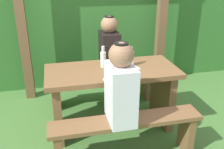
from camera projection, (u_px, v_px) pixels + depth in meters
name	position (u px, v px, depth m)	size (l,w,h in m)	color
ground_plane	(112.00, 126.00, 3.02)	(12.00, 12.00, 0.00)	#447434
hedge_backdrop	(88.00, 7.00, 4.12)	(6.40, 0.98, 2.21)	#316D2B
pergola_post_left	(22.00, 30.00, 3.31)	(0.12, 0.12, 1.93)	brown
pergola_post_right	(161.00, 23.00, 3.71)	(0.12, 0.12, 1.93)	brown
picnic_table	(112.00, 88.00, 2.83)	(1.40, 0.64, 0.71)	brown
bench_near	(126.00, 131.00, 2.38)	(1.40, 0.24, 0.45)	brown
bench_far	(102.00, 81.00, 3.40)	(1.40, 0.24, 0.45)	brown
person_white_shirt	(121.00, 86.00, 2.19)	(0.25, 0.35, 0.72)	silver
person_black_coat	(109.00, 47.00, 3.24)	(0.25, 0.35, 0.72)	black
drinking_glass	(124.00, 66.00, 2.69)	(0.07, 0.07, 0.10)	silver
bottle_left	(103.00, 59.00, 2.76)	(0.06, 0.06, 0.23)	silver
bottle_right	(131.00, 58.00, 2.80)	(0.06, 0.06, 0.21)	silver
cell_phone	(135.00, 68.00, 2.76)	(0.07, 0.14, 0.01)	silver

